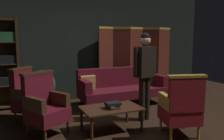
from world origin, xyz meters
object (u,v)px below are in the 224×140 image
object	(u,v)px
folding_screen	(136,60)
book_red_leather	(113,108)
standing_figure	(145,68)
book_green_cloth	(113,106)
armchair_wing_right	(29,96)
potted_plant	(43,86)
armchair_gilt_accent	(181,107)
coffee_table	(111,110)
armchair_wing_left	(45,105)
velvet_couch	(122,86)
book_black_cloth	(113,104)

from	to	relation	value
folding_screen	book_red_leather	world-z (taller)	folding_screen
standing_figure	book_green_cloth	size ratio (longest dim) A/B	8.01
armchair_wing_right	potted_plant	world-z (taller)	armchair_wing_right
armchair_gilt_accent	armchair_wing_right	distance (m)	2.83
folding_screen	coffee_table	size ratio (longest dim) A/B	2.19
folding_screen	book_green_cloth	xyz separation A→B (m)	(-1.69, -2.18, -0.52)
standing_figure	potted_plant	bearing A→B (deg)	135.78
standing_figure	book_red_leather	world-z (taller)	standing_figure
armchair_gilt_accent	potted_plant	size ratio (longest dim) A/B	1.18
coffee_table	armchair_wing_left	bearing A→B (deg)	162.19
armchair_wing_left	book_red_leather	xyz separation A→B (m)	(1.06, -0.41, -0.06)
coffee_table	potted_plant	distance (m)	2.10
coffee_table	potted_plant	size ratio (longest dim) A/B	1.14
book_red_leather	book_green_cloth	world-z (taller)	book_green_cloth
armchair_gilt_accent	book_red_leather	world-z (taller)	armchair_gilt_accent
armchair_gilt_accent	potted_plant	distance (m)	3.15
standing_figure	book_green_cloth	distance (m)	1.04
armchair_wing_left	standing_figure	bearing A→B (deg)	-2.72
velvet_couch	potted_plant	distance (m)	1.86
potted_plant	book_red_leather	world-z (taller)	potted_plant
folding_screen	book_green_cloth	bearing A→B (deg)	-127.75
standing_figure	book_black_cloth	distance (m)	1.02
standing_figure	potted_plant	distance (m)	2.42
potted_plant	book_green_cloth	world-z (taller)	potted_plant
book_red_leather	book_black_cloth	bearing A→B (deg)	90.00
folding_screen	armchair_gilt_accent	distance (m)	2.90
armchair_wing_right	potted_plant	distance (m)	0.85
coffee_table	potted_plant	world-z (taller)	potted_plant
folding_screen	armchair_wing_right	distance (m)	3.12
coffee_table	folding_screen	bearing A→B (deg)	51.36
book_red_leather	armchair_wing_left	bearing A→B (deg)	159.12
velvet_couch	book_green_cloth	size ratio (longest dim) A/B	9.97
armchair_gilt_accent	coffee_table	bearing A→B (deg)	145.75
coffee_table	book_black_cloth	bearing A→B (deg)	-87.47
folding_screen	armchair_wing_right	size ratio (longest dim) A/B	2.10
book_green_cloth	armchair_wing_left	bearing A→B (deg)	159.12
velvet_couch	armchair_wing_right	distance (m)	2.18
armchair_gilt_accent	standing_figure	distance (m)	1.06
armchair_gilt_accent	armchair_wing_left	bearing A→B (deg)	153.80
armchair_gilt_accent	standing_figure	bearing A→B (deg)	98.91
armchair_wing_left	potted_plant	world-z (taller)	armchair_wing_left
book_green_cloth	book_black_cloth	bearing A→B (deg)	90.00
folding_screen	armchair_wing_left	distance (m)	3.31
velvet_couch	book_red_leather	bearing A→B (deg)	-121.28
coffee_table	standing_figure	size ratio (longest dim) A/B	0.59
velvet_couch	armchair_gilt_accent	xyz separation A→B (m)	(0.04, -2.10, 0.04)
folding_screen	book_black_cloth	distance (m)	2.79
standing_figure	book_red_leather	xyz separation A→B (m)	(-0.81, -0.32, -0.59)
armchair_wing_left	coffee_table	bearing A→B (deg)	-17.81
coffee_table	armchair_wing_right	size ratio (longest dim) A/B	0.96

